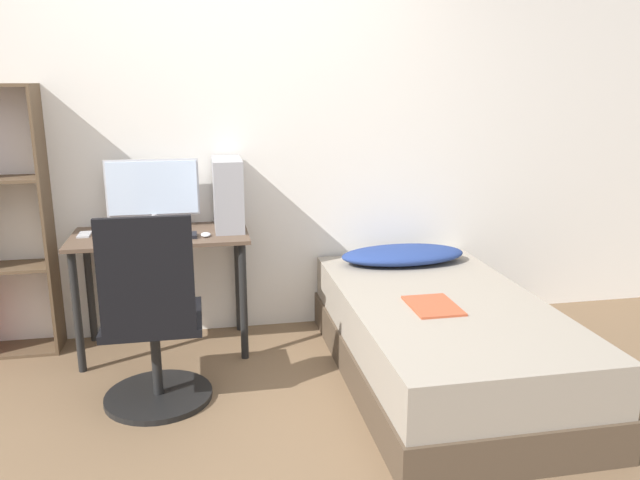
{
  "coord_description": "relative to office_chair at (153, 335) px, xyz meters",
  "views": [
    {
      "loc": [
        -0.13,
        -2.39,
        1.59
      ],
      "look_at": [
        0.49,
        0.8,
        0.75
      ],
      "focal_mm": 35.0,
      "sensor_mm": 36.0,
      "label": 1
    }
  ],
  "objects": [
    {
      "name": "phone",
      "position": [
        -0.41,
        0.74,
        0.35
      ],
      "size": [
        0.07,
        0.14,
        0.01
      ],
      "color": "#B7B7BC",
      "rests_on": "desk"
    },
    {
      "name": "keyboard",
      "position": [
        0.01,
        0.58,
        0.35
      ],
      "size": [
        0.44,
        0.11,
        0.02
      ],
      "color": "black",
      "rests_on": "desk"
    },
    {
      "name": "bed",
      "position": [
        1.5,
        0.02,
        -0.15
      ],
      "size": [
        1.05,
        1.88,
        0.46
      ],
      "color": "#4C3D2D",
      "rests_on": "ground_plane"
    },
    {
      "name": "magazine",
      "position": [
        1.41,
        -0.09,
        0.08
      ],
      "size": [
        0.24,
        0.32,
        0.01
      ],
      "color": "#B24C2D",
      "rests_on": "bed"
    },
    {
      "name": "pc_tower",
      "position": [
        0.42,
        0.75,
        0.55
      ],
      "size": [
        0.17,
        0.37,
        0.42
      ],
      "color": "#99999E",
      "rests_on": "desk"
    },
    {
      "name": "ground_plane",
      "position": [
        0.39,
        -0.54,
        -0.38
      ],
      "size": [
        14.0,
        14.0,
        0.0
      ],
      "primitive_type": "plane",
      "color": "brown"
    },
    {
      "name": "desk",
      "position": [
        0.02,
        0.69,
        0.22
      ],
      "size": [
        1.01,
        0.54,
        0.72
      ],
      "color": "brown",
      "rests_on": "ground_plane"
    },
    {
      "name": "wall_back",
      "position": [
        0.39,
        0.98,
        0.87
      ],
      "size": [
        8.0,
        0.05,
        2.5
      ],
      "color": "silver",
      "rests_on": "ground_plane"
    },
    {
      "name": "monitor",
      "position": [
        -0.02,
        0.86,
        0.57
      ],
      "size": [
        0.54,
        0.18,
        0.41
      ],
      "color": "#B7B7BC",
      "rests_on": "desk"
    },
    {
      "name": "office_chair",
      "position": [
        0.0,
        0.0,
        0.0
      ],
      "size": [
        0.54,
        0.54,
        1.0
      ],
      "color": "black",
      "rests_on": "ground_plane"
    },
    {
      "name": "mouse",
      "position": [
        0.28,
        0.58,
        0.35
      ],
      "size": [
        0.06,
        0.09,
        0.02
      ],
      "color": "silver",
      "rests_on": "desk"
    },
    {
      "name": "pillow",
      "position": [
        1.5,
        0.7,
        0.13
      ],
      "size": [
        0.8,
        0.36,
        0.11
      ],
      "color": "navy",
      "rests_on": "bed"
    }
  ]
}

